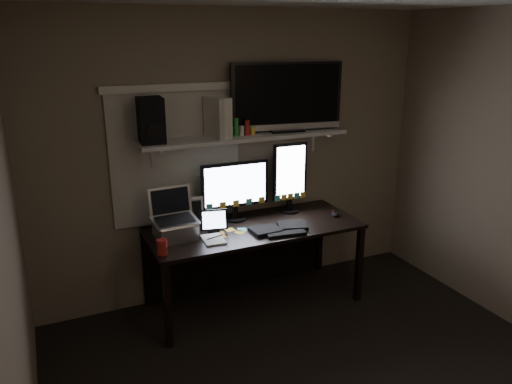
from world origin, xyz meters
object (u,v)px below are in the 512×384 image
desk (249,240)px  tv (287,97)px  monitor_portrait (290,177)px  mouse (335,214)px  keyboard (279,228)px  laptop (175,216)px  game_console (218,117)px  speaker (151,120)px  monitor_landscape (235,191)px  cup (162,247)px  tablet (213,221)px

desk → tv: (0.39, 0.08, 1.22)m
monitor_portrait → mouse: 0.52m
desk → keyboard: (0.16, -0.28, 0.19)m
monitor_portrait → keyboard: (-0.29, -0.37, -0.31)m
keyboard → mouse: 0.61m
laptop → game_console: size_ratio=1.20×
speaker → game_console: bearing=4.3°
monitor_portrait → desk: bearing=-168.0°
monitor_landscape → tv: (0.48, -0.02, 0.78)m
monitor_portrait → game_console: (-0.67, 0.00, 0.59)m
tv → speaker: tv is taller
desk → monitor_landscape: 0.46m
desk → monitor_portrait: (0.44, 0.09, 0.50)m
tv → speaker: 1.17m
monitor_portrait → speaker: size_ratio=1.87×
laptop → tv: tv is taller
monitor_portrait → mouse: size_ratio=6.20×
keyboard → laptop: 0.87m
monitor_portrait → cup: monitor_portrait is taller
monitor_portrait → mouse: (0.32, -0.28, -0.31)m
laptop → tv: 1.38m
monitor_portrait → keyboard: size_ratio=1.30×
monitor_portrait → laptop: bearing=-168.9°
cup → tv: bearing=19.4°
monitor_landscape → desk: bearing=-46.1°
desk → cup: cup is taller
monitor_portrait → keyboard: 0.56m
desk → game_console: (-0.23, 0.09, 1.09)m
desk → cup: (-0.85, -0.36, 0.23)m
monitor_landscape → speaker: (-0.69, -0.00, 0.66)m
desk → tv: 1.28m
monitor_portrait → cup: bearing=-160.0°
laptop → cup: 0.33m
monitor_landscape → keyboard: size_ratio=1.21×
mouse → speaker: speaker is taller
desk → mouse: size_ratio=17.18×
keyboard → game_console: (-0.39, 0.37, 0.90)m
mouse → cup: (-1.61, -0.16, 0.04)m
speaker → monitor_landscape: bearing=4.7°
monitor_landscape → keyboard: monitor_landscape is taller
mouse → desk: bearing=-175.1°
laptop → game_console: game_console is taller
tablet → tv: (0.75, 0.18, 0.94)m
desk → laptop: size_ratio=4.59×
cup → game_console: game_console is taller
monitor_landscape → cup: size_ratio=5.24×
desk → monitor_portrait: 0.67m
mouse → keyboard: bearing=-152.5°
mouse → laptop: 1.45m
keyboard → speaker: (-0.93, 0.37, 0.91)m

